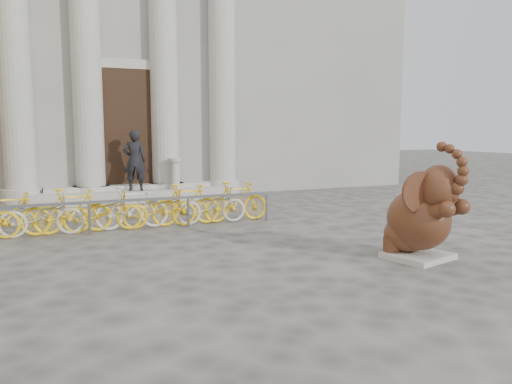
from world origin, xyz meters
name	(u,v)px	position (x,y,z in m)	size (l,w,h in m)	color
ground	(235,283)	(0.00, 0.00, 0.00)	(80.00, 80.00, 0.00)	#474442
classical_building	(106,38)	(0.00, 14.93, 5.98)	(22.00, 10.70, 12.00)	gray
entrance_steps	(132,195)	(0.00, 9.40, 0.18)	(6.00, 1.20, 0.36)	#A8A59E
elephant_statue	(421,217)	(3.48, 0.07, 0.74)	(1.34, 1.61, 2.04)	#A8A59E
bike_rack	(88,210)	(-1.69, 4.75, 0.50)	(8.78, 0.53, 1.00)	slate
pedestrian	(135,160)	(0.07, 9.13, 1.31)	(0.69, 0.46, 1.90)	black
balustrade_post	(175,175)	(1.34, 9.10, 0.82)	(0.41, 0.41, 0.99)	#A8A59E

